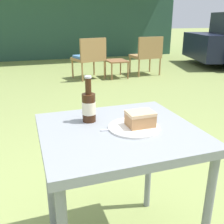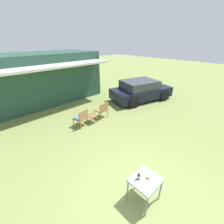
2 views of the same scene
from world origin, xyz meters
The scene contains 10 objects.
ground_plane centered at (0.00, 0.00, 0.00)m, with size 60.00×60.00×0.00m, color olive.
cabin_building centered at (0.25, 9.09, 1.59)m, with size 9.07×4.35×3.15m.
parked_car centered at (6.00, 4.56, 0.68)m, with size 4.53×2.95×1.40m.
wicker_chair_cushioned centered at (0.96, 4.40, 0.49)m, with size 0.71×0.65×0.86m.
wicker_chair_plain centered at (2.29, 4.38, 0.49)m, with size 0.63×0.55×0.86m.
garden_side_table centered at (1.55, 4.35, 0.33)m, with size 0.42×0.51×0.38m.
patio_table centered at (0.00, 0.00, 0.66)m, with size 0.73×0.67×0.75m.
cake_on_plate centered at (0.09, -0.02, 0.78)m, with size 0.24×0.24×0.08m.
cola_bottle_near centered at (-0.11, 0.14, 0.83)m, with size 0.07×0.07×0.23m.
fork centered at (-0.01, -0.01, 0.75)m, with size 0.16×0.03×0.01m.
Camera 2 is at (-2.43, -1.31, 3.94)m, focal length 24.00 mm.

